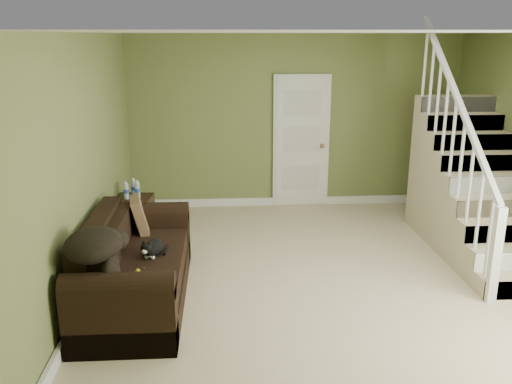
{
  "coord_description": "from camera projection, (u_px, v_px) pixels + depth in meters",
  "views": [
    {
      "loc": [
        -1.1,
        -5.38,
        2.58
      ],
      "look_at": [
        -0.74,
        0.43,
        0.88
      ],
      "focal_mm": 38.0,
      "sensor_mm": 36.0,
      "label": 1
    }
  ],
  "objects": [
    {
      "name": "baseboard_left",
      "position": [
        97.0,
        280.0,
        5.78
      ],
      "size": [
        0.04,
        5.5,
        0.12
      ],
      "primitive_type": "cube",
      "color": "white",
      "rests_on": "floor"
    },
    {
      "name": "throw_blanket",
      "position": [
        93.0,
        244.0,
        4.56
      ],
      "size": [
        0.55,
        0.68,
        0.26
      ],
      "primitive_type": "ellipsoid",
      "rotation": [
        0.0,
        0.0,
        0.13
      ],
      "color": "black",
      "rests_on": "sofa"
    },
    {
      "name": "door",
      "position": [
        301.0,
        142.0,
        8.26
      ],
      "size": [
        0.86,
        0.12,
        2.02
      ],
      "color": "white",
      "rests_on": "floor"
    },
    {
      "name": "cat",
      "position": [
        153.0,
        248.0,
        5.36
      ],
      "size": [
        0.25,
        0.46,
        0.22
      ],
      "rotation": [
        0.0,
        0.0,
        -0.31
      ],
      "color": "black",
      "rests_on": "sofa"
    },
    {
      "name": "wall_left",
      "position": [
        83.0,
        167.0,
        5.43
      ],
      "size": [
        0.04,
        5.5,
        2.6
      ],
      "primitive_type": "cube",
      "color": "olive",
      "rests_on": "floor"
    },
    {
      "name": "ceiling",
      "position": [
        335.0,
        32.0,
        5.22
      ],
      "size": [
        5.0,
        5.5,
        0.01
      ],
      "primitive_type": "cube",
      "color": "white",
      "rests_on": "wall_back"
    },
    {
      "name": "sofa",
      "position": [
        133.0,
        270.0,
        5.39
      ],
      "size": [
        0.93,
        2.15,
        0.85
      ],
      "color": "black",
      "rests_on": "floor"
    },
    {
      "name": "baseboard_back",
      "position": [
        293.0,
        201.0,
        8.53
      ],
      "size": [
        5.0,
        0.04,
        0.12
      ],
      "primitive_type": "cube",
      "color": "white",
      "rests_on": "floor"
    },
    {
      "name": "wall_front",
      "position": [
        427.0,
        279.0,
        2.94
      ],
      "size": [
        5.0,
        0.04,
        2.6
      ],
      "primitive_type": "cube",
      "color": "olive",
      "rests_on": "floor"
    },
    {
      "name": "wall_back",
      "position": [
        295.0,
        122.0,
        8.21
      ],
      "size": [
        5.0,
        0.04,
        2.6
      ],
      "primitive_type": "cube",
      "color": "olive",
      "rests_on": "floor"
    },
    {
      "name": "floor",
      "position": [
        325.0,
        279.0,
        5.94
      ],
      "size": [
        5.0,
        5.5,
        0.01
      ],
      "primitive_type": "cube",
      "color": "tan",
      "rests_on": "ground"
    },
    {
      "name": "staircase",
      "position": [
        470.0,
        195.0,
        6.81
      ],
      "size": [
        1.0,
        2.51,
        2.82
      ],
      "color": "tan",
      "rests_on": "floor"
    },
    {
      "name": "throw_pillow",
      "position": [
        140.0,
        215.0,
        6.03
      ],
      "size": [
        0.26,
        0.42,
        0.41
      ],
      "primitive_type": "cube",
      "rotation": [
        0.0,
        -0.24,
        0.17
      ],
      "color": "#452B1B",
      "rests_on": "sofa"
    },
    {
      "name": "banana",
      "position": [
        138.0,
        273.0,
        4.94
      ],
      "size": [
        0.08,
        0.19,
        0.05
      ],
      "primitive_type": "ellipsoid",
      "rotation": [
        0.0,
        0.0,
        0.18
      ],
      "color": "yellow",
      "rests_on": "sofa"
    },
    {
      "name": "side_table",
      "position": [
        134.0,
        217.0,
        7.1
      ],
      "size": [
        0.5,
        0.5,
        0.78
      ],
      "rotation": [
        0.0,
        0.0,
        -0.09
      ],
      "color": "black",
      "rests_on": "floor"
    }
  ]
}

